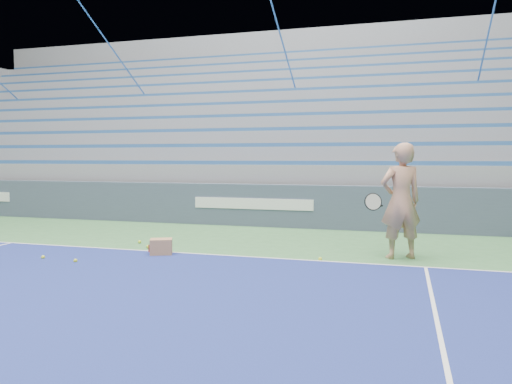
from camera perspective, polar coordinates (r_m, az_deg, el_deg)
sponsor_barrier at (r=13.08m, az=-0.20°, el=-1.50°), size 30.00×0.32×1.10m
bleachers at (r=18.58m, az=4.85°, el=5.69°), size 31.00×9.15×7.30m
tennis_player at (r=9.20m, az=16.20°, el=-0.99°), size 1.05×1.00×2.06m
ball_box at (r=9.44m, az=-10.79°, el=-6.18°), size 0.48×0.44×0.30m
tennis_ball_0 at (r=10.17m, az=-12.25°, el=-6.12°), size 0.07×0.07×0.07m
tennis_ball_1 at (r=9.16m, az=-19.94°, el=-7.39°), size 0.07×0.07×0.07m
tennis_ball_2 at (r=10.24m, az=-10.60°, el=-6.03°), size 0.07×0.07×0.07m
tennis_ball_3 at (r=8.83m, az=7.35°, el=-7.60°), size 0.07×0.07×0.07m
tennis_ball_4 at (r=9.67m, az=-23.16°, el=-6.87°), size 0.07×0.07×0.07m
tennis_ball_5 at (r=10.77m, az=-13.17°, el=-5.57°), size 0.07×0.07×0.07m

